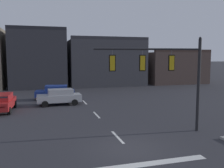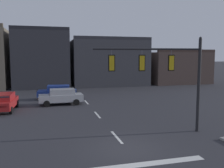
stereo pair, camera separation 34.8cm
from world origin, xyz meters
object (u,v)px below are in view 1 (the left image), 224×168
(signal_mast_near_side, at_px, (165,69))
(car_lot_middle, at_px, (2,102))
(car_lot_nearside, at_px, (55,92))
(car_lot_farside, at_px, (60,96))

(signal_mast_near_side, bearing_deg, car_lot_middle, 139.31)
(signal_mast_near_side, bearing_deg, car_lot_nearside, 112.63)
(car_lot_nearside, relative_size, car_lot_middle, 1.01)
(car_lot_middle, relative_size, car_lot_farside, 1.01)
(car_lot_nearside, height_order, car_lot_farside, same)
(signal_mast_near_side, height_order, car_lot_middle, signal_mast_near_side)
(signal_mast_near_side, bearing_deg, car_lot_farside, 117.63)
(signal_mast_near_side, relative_size, car_lot_nearside, 1.50)
(car_lot_nearside, bearing_deg, car_lot_middle, -134.15)
(signal_mast_near_side, xyz_separation_m, car_lot_nearside, (-6.12, 14.68, -3.25))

